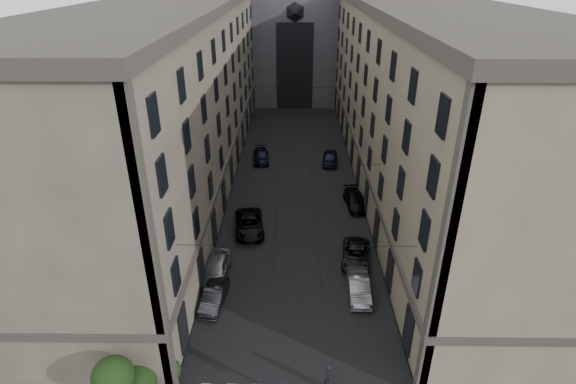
{
  "coord_description": "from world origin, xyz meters",
  "views": [
    {
      "loc": [
        -0.21,
        -11.84,
        22.0
      ],
      "look_at": [
        -0.51,
        12.62,
        9.66
      ],
      "focal_mm": 28.0,
      "sensor_mm": 36.0,
      "label": 1
    }
  ],
  "objects_px": {
    "car_right_midnear": "(356,255)",
    "car_right_far": "(330,158)",
    "car_left_near": "(216,269)",
    "pedestrian": "(328,377)",
    "car_right_midfar": "(356,200)",
    "car_right_near": "(359,287)",
    "car_left_midfar": "(249,224)",
    "car_left_midnear": "(214,296)",
    "car_left_far": "(261,156)"
  },
  "relations": [
    {
      "from": "car_right_near",
      "to": "car_right_midnear",
      "type": "xyz_separation_m",
      "value": [
        0.32,
        4.22,
        -0.04
      ]
    },
    {
      "from": "car_left_midfar",
      "to": "pedestrian",
      "type": "distance_m",
      "value": 18.34
    },
    {
      "from": "car_left_near",
      "to": "car_right_far",
      "type": "distance_m",
      "value": 25.25
    },
    {
      "from": "car_right_midfar",
      "to": "pedestrian",
      "type": "bearing_deg",
      "value": -107.31
    },
    {
      "from": "car_left_midfar",
      "to": "car_right_near",
      "type": "relative_size",
      "value": 1.26
    },
    {
      "from": "car_right_near",
      "to": "car_right_midnear",
      "type": "height_order",
      "value": "car_right_near"
    },
    {
      "from": "pedestrian",
      "to": "car_right_midfar",
      "type": "bearing_deg",
      "value": -22.83
    },
    {
      "from": "car_left_far",
      "to": "car_right_near",
      "type": "relative_size",
      "value": 1.08
    },
    {
      "from": "car_left_near",
      "to": "car_right_midnear",
      "type": "xyz_separation_m",
      "value": [
        11.23,
        2.26,
        -0.14
      ]
    },
    {
      "from": "pedestrian",
      "to": "car_right_near",
      "type": "bearing_deg",
      "value": -30.42
    },
    {
      "from": "car_right_midnear",
      "to": "car_right_midfar",
      "type": "xyz_separation_m",
      "value": [
        1.17,
        9.62,
        0.02
      ]
    },
    {
      "from": "car_left_far",
      "to": "car_right_midfar",
      "type": "height_order",
      "value": "car_right_midfar"
    },
    {
      "from": "car_left_midfar",
      "to": "car_left_far",
      "type": "bearing_deg",
      "value": 82.55
    },
    {
      "from": "car_left_near",
      "to": "pedestrian",
      "type": "height_order",
      "value": "pedestrian"
    },
    {
      "from": "car_left_far",
      "to": "car_right_midfar",
      "type": "xyz_separation_m",
      "value": [
        10.41,
        -11.78,
        0.02
      ]
    },
    {
      "from": "car_left_midnear",
      "to": "car_right_far",
      "type": "height_order",
      "value": "car_right_far"
    },
    {
      "from": "car_right_near",
      "to": "car_left_far",
      "type": "bearing_deg",
      "value": 110.17
    },
    {
      "from": "car_left_midfar",
      "to": "car_right_midnear",
      "type": "xyz_separation_m",
      "value": [
        9.23,
        -4.65,
        -0.08
      ]
    },
    {
      "from": "car_left_midnear",
      "to": "car_left_midfar",
      "type": "relative_size",
      "value": 0.74
    },
    {
      "from": "car_right_midnear",
      "to": "car_right_midfar",
      "type": "bearing_deg",
      "value": 91.0
    },
    {
      "from": "car_left_midnear",
      "to": "car_left_far",
      "type": "relative_size",
      "value": 0.86
    },
    {
      "from": "car_left_midnear",
      "to": "pedestrian",
      "type": "height_order",
      "value": "pedestrian"
    },
    {
      "from": "car_left_far",
      "to": "car_right_midfar",
      "type": "relative_size",
      "value": 0.97
    },
    {
      "from": "car_right_near",
      "to": "car_right_midfar",
      "type": "relative_size",
      "value": 0.9
    },
    {
      "from": "car_right_midfar",
      "to": "car_right_far",
      "type": "height_order",
      "value": "car_right_far"
    },
    {
      "from": "car_right_far",
      "to": "pedestrian",
      "type": "height_order",
      "value": "pedestrian"
    },
    {
      "from": "car_right_midfar",
      "to": "car_left_midnear",
      "type": "bearing_deg",
      "value": -135.22
    },
    {
      "from": "car_left_far",
      "to": "car_left_midnear",
      "type": "bearing_deg",
      "value": -98.93
    },
    {
      "from": "car_left_midfar",
      "to": "car_right_midnear",
      "type": "distance_m",
      "value": 10.34
    },
    {
      "from": "car_right_near",
      "to": "pedestrian",
      "type": "relative_size",
      "value": 2.33
    },
    {
      "from": "car_left_midfar",
      "to": "car_right_midnear",
      "type": "bearing_deg",
      "value": -34.21
    },
    {
      "from": "car_left_midfar",
      "to": "car_left_far",
      "type": "xyz_separation_m",
      "value": [
        -0.01,
        16.75,
        -0.08
      ]
    },
    {
      "from": "car_left_midnear",
      "to": "car_right_far",
      "type": "relative_size",
      "value": 0.92
    },
    {
      "from": "car_right_midfar",
      "to": "pedestrian",
      "type": "height_order",
      "value": "pedestrian"
    },
    {
      "from": "car_left_midnear",
      "to": "car_right_far",
      "type": "distance_m",
      "value": 27.99
    },
    {
      "from": "car_left_midfar",
      "to": "car_left_midnear",
      "type": "bearing_deg",
      "value": -107.0
    },
    {
      "from": "car_left_midfar",
      "to": "car_right_midfar",
      "type": "xyz_separation_m",
      "value": [
        10.4,
        4.97,
        -0.06
      ]
    },
    {
      "from": "car_left_midnear",
      "to": "car_left_midfar",
      "type": "xyz_separation_m",
      "value": [
        1.68,
        10.02,
        0.1
      ]
    },
    {
      "from": "car_left_far",
      "to": "car_right_near",
      "type": "height_order",
      "value": "car_right_near"
    },
    {
      "from": "car_left_midnear",
      "to": "car_right_midfar",
      "type": "distance_m",
      "value": 19.25
    },
    {
      "from": "car_left_near",
      "to": "car_right_far",
      "type": "bearing_deg",
      "value": 67.46
    },
    {
      "from": "car_left_far",
      "to": "car_right_midfar",
      "type": "bearing_deg",
      "value": -53.91
    },
    {
      "from": "car_right_midfar",
      "to": "pedestrian",
      "type": "xyz_separation_m",
      "value": [
        -4.31,
        -22.26,
        0.23
      ]
    },
    {
      "from": "car_left_midfar",
      "to": "car_right_near",
      "type": "bearing_deg",
      "value": -52.31
    },
    {
      "from": "car_right_midnear",
      "to": "car_right_far",
      "type": "xyz_separation_m",
      "value": [
        -0.65,
        20.67,
        0.07
      ]
    },
    {
      "from": "car_left_midnear",
      "to": "car_right_near",
      "type": "bearing_deg",
      "value": 11.85
    },
    {
      "from": "car_left_far",
      "to": "car_right_far",
      "type": "distance_m",
      "value": 8.63
    },
    {
      "from": "car_left_near",
      "to": "car_right_midnear",
      "type": "bearing_deg",
      "value": 13.61
    },
    {
      "from": "car_left_near",
      "to": "pedestrian",
      "type": "relative_size",
      "value": 2.57
    },
    {
      "from": "car_left_midnear",
      "to": "car_right_midnear",
      "type": "distance_m",
      "value": 12.16
    }
  ]
}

